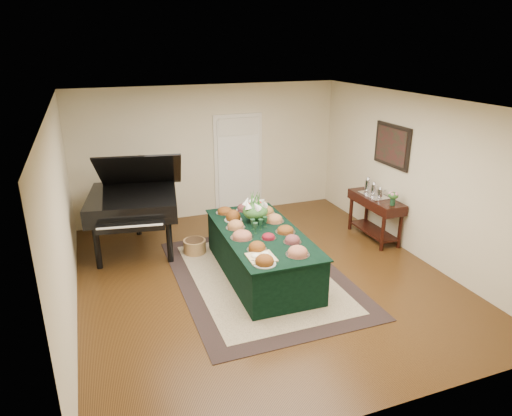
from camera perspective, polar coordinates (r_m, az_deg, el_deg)
name	(u,v)px	position (r m, az deg, el deg)	size (l,w,h in m)	color
ground	(263,277)	(7.27, 0.84, -8.56)	(6.00, 6.00, 0.00)	black
area_rug	(260,276)	(7.26, 0.53, -8.53)	(2.53, 3.54, 0.01)	black
kitchen_doorway	(238,165)	(9.70, -2.21, 5.37)	(1.05, 0.07, 2.10)	silver
buffet_table	(261,253)	(7.17, 0.65, -5.68)	(1.23, 2.51, 0.73)	black
food_platters	(259,227)	(7.08, 0.38, -2.39)	(1.06, 2.36, 0.14)	silver
cutting_board	(261,255)	(6.20, 0.60, -5.94)	(0.37, 0.37, 0.10)	tan
green_goblets	(258,225)	(7.06, 0.31, -2.09)	(0.31, 0.26, 0.18)	#14341E
floral_centerpiece	(255,208)	(7.30, -0.09, 0.02)	(0.42, 0.42, 0.42)	#14341E
grand_piano	(134,201)	(8.10, -15.06, 0.80)	(1.80, 1.96, 1.80)	black
wicker_basket	(195,247)	(8.05, -7.66, -4.80)	(0.39, 0.39, 0.24)	olive
mahogany_sideboard	(376,207)	(8.67, 14.73, 0.17)	(0.45, 1.24, 0.82)	black
tea_service	(373,189)	(8.67, 14.46, 2.32)	(0.34, 0.58, 0.30)	silver
pink_bouquet	(393,196)	(8.21, 16.78, 1.44)	(0.20, 0.20, 0.25)	#14341E
wall_painting	(392,146)	(8.50, 16.63, 7.48)	(0.05, 0.95, 0.75)	black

